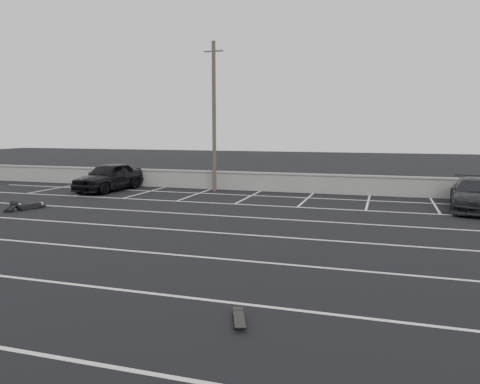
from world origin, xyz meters
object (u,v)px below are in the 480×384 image
(person, at_px, (31,203))
(skateboard, at_px, (239,319))
(car_left, at_px, (109,177))
(car_right, at_px, (475,194))
(utility_pole, at_px, (214,116))

(person, relative_size, skateboard, 3.14)
(car_left, relative_size, car_right, 0.99)
(car_left, height_order, skateboard, car_left)
(car_left, bearing_deg, car_right, 2.02)
(car_right, distance_m, person, 19.52)
(car_right, bearing_deg, car_left, -176.62)
(utility_pole, relative_size, skateboard, 10.46)
(car_left, height_order, person, car_left)
(skateboard, bearing_deg, car_right, 46.29)
(utility_pole, bearing_deg, skateboard, -68.15)
(car_left, relative_size, utility_pole, 0.57)
(utility_pole, xyz_separation_m, skateboard, (6.86, -17.10, -4.14))
(person, bearing_deg, car_right, 29.75)
(car_right, relative_size, person, 1.92)
(utility_pole, height_order, skateboard, utility_pole)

